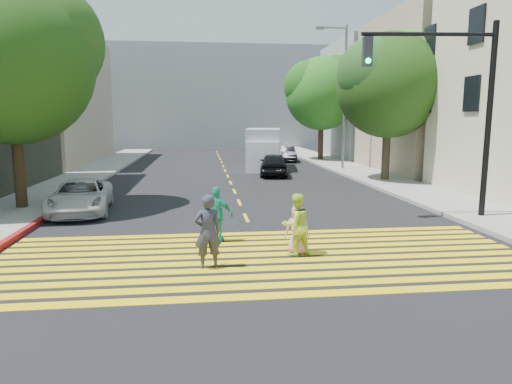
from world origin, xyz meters
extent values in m
plane|color=black|center=(0.00, 0.00, 0.00)|extent=(120.00, 120.00, 0.00)
cube|color=gray|center=(-8.50, 22.00, 0.07)|extent=(3.00, 40.00, 0.15)
cube|color=gray|center=(8.50, 15.00, 0.07)|extent=(3.00, 60.00, 0.15)
cube|color=maroon|center=(-6.90, 6.00, 0.08)|extent=(0.20, 8.00, 0.16)
cube|color=yellow|center=(0.00, -1.20, 0.01)|extent=(13.40, 0.35, 0.01)
cube|color=yellow|center=(0.00, -0.65, 0.01)|extent=(13.40, 0.35, 0.01)
cube|color=yellow|center=(0.00, -0.10, 0.01)|extent=(13.40, 0.35, 0.01)
cube|color=yellow|center=(0.00, 0.45, 0.01)|extent=(13.40, 0.35, 0.01)
cube|color=yellow|center=(0.00, 1.00, 0.01)|extent=(13.40, 0.35, 0.01)
cube|color=yellow|center=(0.00, 1.55, 0.01)|extent=(13.40, 0.35, 0.01)
cube|color=yellow|center=(0.00, 2.10, 0.01)|extent=(13.40, 0.35, 0.01)
cube|color=yellow|center=(0.00, 2.65, 0.01)|extent=(13.40, 0.35, 0.01)
cube|color=yellow|center=(0.00, 3.20, 0.01)|extent=(13.40, 0.35, 0.01)
cube|color=yellow|center=(0.00, 3.75, 0.01)|extent=(13.40, 0.35, 0.01)
cube|color=yellow|center=(0.00, 6.00, 0.01)|extent=(0.12, 1.40, 0.01)
cube|color=yellow|center=(0.00, 9.00, 0.01)|extent=(0.12, 1.40, 0.01)
cube|color=yellow|center=(0.00, 12.00, 0.01)|extent=(0.12, 1.40, 0.01)
cube|color=yellow|center=(0.00, 15.00, 0.01)|extent=(0.12, 1.40, 0.01)
cube|color=yellow|center=(0.00, 18.00, 0.01)|extent=(0.12, 1.40, 0.01)
cube|color=yellow|center=(0.00, 21.00, 0.01)|extent=(0.12, 1.40, 0.01)
cube|color=yellow|center=(0.00, 24.00, 0.01)|extent=(0.12, 1.40, 0.01)
cube|color=yellow|center=(0.00, 27.00, 0.01)|extent=(0.12, 1.40, 0.01)
cube|color=yellow|center=(0.00, 30.00, 0.01)|extent=(0.12, 1.40, 0.01)
cube|color=yellow|center=(0.00, 33.00, 0.01)|extent=(0.12, 1.40, 0.01)
cube|color=yellow|center=(0.00, 36.00, 0.01)|extent=(0.12, 1.40, 0.01)
cube|color=yellow|center=(0.00, 39.00, 0.01)|extent=(0.12, 1.40, 0.01)
cube|color=tan|center=(-16.00, 28.00, 5.00)|extent=(12.00, 16.00, 10.00)
cube|color=tan|center=(15.00, 19.00, 5.00)|extent=(10.00, 10.00, 10.00)
cube|color=gray|center=(15.00, 30.00, 5.00)|extent=(10.00, 10.00, 10.00)
cube|color=gray|center=(0.00, 48.00, 6.00)|extent=(30.00, 8.00, 12.00)
cylinder|color=#352312|center=(-8.32, 8.27, 1.54)|extent=(0.53, 0.53, 3.07)
sphere|color=#204211|center=(-8.32, 8.27, 5.44)|extent=(7.77, 7.77, 5.92)
sphere|color=#1E4312|center=(-7.34, 9.00, 6.33)|extent=(5.82, 5.82, 4.44)
cylinder|color=black|center=(8.52, 14.43, 1.49)|extent=(0.49, 0.49, 2.97)
sphere|color=black|center=(8.52, 14.43, 5.21)|extent=(6.25, 6.25, 5.60)
sphere|color=#246313|center=(9.59, 14.87, 6.05)|extent=(4.69, 4.69, 4.20)
sphere|color=black|center=(7.57, 14.11, 5.77)|extent=(4.38, 4.38, 3.92)
cylinder|color=#372318|center=(8.26, 27.48, 1.56)|extent=(0.48, 0.48, 3.11)
sphere|color=#0D6518|center=(8.26, 27.48, 5.48)|extent=(6.50, 6.50, 5.93)
sphere|color=#0F3309|center=(9.47, 27.66, 6.37)|extent=(4.87, 4.87, 4.45)
sphere|color=#165C0A|center=(7.21, 27.39, 6.08)|extent=(4.55, 4.55, 4.15)
imported|color=#333343|center=(-1.39, 0.68, 0.87)|extent=(0.70, 0.52, 1.74)
imported|color=#CEF743|center=(0.84, 1.45, 0.80)|extent=(0.94, 0.84, 1.59)
imported|color=pink|center=(0.90, 1.53, 0.65)|extent=(0.67, 0.47, 1.29)
imported|color=teal|center=(-1.11, 2.96, 0.79)|extent=(1.00, 0.69, 1.58)
imported|color=silver|center=(-5.98, 7.61, 0.61)|extent=(2.54, 4.63, 1.23)
imported|color=black|center=(2.83, 17.89, 0.71)|extent=(2.24, 4.34, 1.41)
imported|color=#8E929B|center=(3.71, 31.99, 0.67)|extent=(2.62, 4.85, 1.34)
imported|color=black|center=(5.31, 27.24, 0.63)|extent=(1.53, 3.88, 1.26)
cube|color=#A6A7BF|center=(2.77, 22.10, 1.39)|extent=(3.05, 5.83, 2.78)
cube|color=white|center=(2.39, 19.68, 1.00)|extent=(2.29, 1.64, 2.00)
cylinder|color=black|center=(1.58, 20.26, 0.39)|extent=(0.39, 0.81, 0.78)
cylinder|color=black|center=(3.34, 19.98, 0.39)|extent=(0.39, 0.81, 0.78)
cylinder|color=black|center=(2.19, 24.21, 0.39)|extent=(0.39, 0.81, 0.78)
cylinder|color=black|center=(3.95, 23.94, 0.39)|extent=(0.39, 0.81, 0.78)
cylinder|color=black|center=(8.07, 4.83, 3.30)|extent=(0.21, 0.21, 6.59)
cylinder|color=black|center=(5.88, 5.03, 6.15)|extent=(4.39, 0.53, 0.13)
cube|color=#27272E|center=(3.91, 5.21, 5.60)|extent=(0.31, 0.31, 0.92)
sphere|color=#02F559|center=(3.89, 5.05, 5.30)|extent=(0.19, 0.19, 0.18)
cylinder|color=slate|center=(7.96, 20.38, 4.75)|extent=(0.17, 0.17, 9.49)
cylinder|color=gray|center=(7.01, 20.35, 9.28)|extent=(1.90, 0.20, 0.13)
cube|color=slate|center=(6.16, 20.31, 9.23)|extent=(0.54, 0.25, 0.16)
camera|label=1|loc=(-1.47, -9.61, 3.43)|focal=32.00mm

